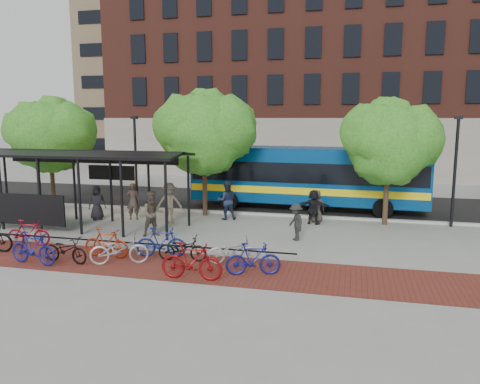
% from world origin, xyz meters
% --- Properties ---
extents(ground, '(160.00, 160.00, 0.00)m').
position_xyz_m(ground, '(0.00, 0.00, 0.00)').
color(ground, '#9E9E99').
rests_on(ground, ground).
extents(asphalt_street, '(160.00, 8.00, 0.01)m').
position_xyz_m(asphalt_street, '(0.00, 8.00, 0.01)').
color(asphalt_street, black).
rests_on(asphalt_street, ground).
extents(curb, '(160.00, 0.25, 0.12)m').
position_xyz_m(curb, '(0.00, 4.00, 0.06)').
color(curb, '#B7B7B2').
rests_on(curb, ground).
extents(brick_strip, '(24.00, 3.00, 0.01)m').
position_xyz_m(brick_strip, '(-2.00, -5.00, 0.00)').
color(brick_strip, maroon).
rests_on(brick_strip, ground).
extents(bike_rack_rail, '(12.00, 0.05, 0.95)m').
position_xyz_m(bike_rack_rail, '(-3.30, -4.10, 0.00)').
color(bike_rack_rail, black).
rests_on(bike_rack_rail, ground).
extents(building_brick, '(55.00, 14.00, 20.00)m').
position_xyz_m(building_brick, '(10.00, 26.00, 10.00)').
color(building_brick, brown).
rests_on(building_brick, ground).
extents(building_tower, '(22.00, 22.00, 30.00)m').
position_xyz_m(building_tower, '(-16.00, 40.00, 15.00)').
color(building_tower, '#7A664C').
rests_on(building_tower, ground).
extents(bus_shelter, '(10.60, 3.07, 3.60)m').
position_xyz_m(bus_shelter, '(-8.13, -0.48, 3.00)').
color(bus_shelter, black).
rests_on(bus_shelter, ground).
extents(tree_a, '(4.90, 4.00, 6.18)m').
position_xyz_m(tree_a, '(-11.91, 3.35, 4.24)').
color(tree_a, '#382619').
rests_on(tree_a, ground).
extents(tree_b, '(5.15, 4.20, 6.47)m').
position_xyz_m(tree_b, '(-2.90, 3.35, 4.46)').
color(tree_b, '#382619').
rests_on(tree_b, ground).
extents(tree_c, '(4.66, 3.80, 5.92)m').
position_xyz_m(tree_c, '(6.09, 3.35, 4.05)').
color(tree_c, '#382619').
rests_on(tree_c, ground).
extents(lamp_post_left, '(0.35, 0.20, 5.12)m').
position_xyz_m(lamp_post_left, '(-7.00, 3.60, 2.75)').
color(lamp_post_left, black).
rests_on(lamp_post_left, ground).
extents(lamp_post_right, '(0.35, 0.20, 5.12)m').
position_xyz_m(lamp_post_right, '(9.00, 3.60, 2.75)').
color(lamp_post_right, black).
rests_on(lamp_post_right, ground).
extents(bus, '(12.80, 3.43, 3.43)m').
position_xyz_m(bus, '(1.97, 6.19, 1.97)').
color(bus, navy).
rests_on(bus, ground).
extents(bike_1, '(1.80, 0.77, 1.05)m').
position_xyz_m(bike_1, '(-8.02, -3.94, 0.52)').
color(bike_1, maroon).
rests_on(bike_1, ground).
extents(bike_3, '(1.99, 0.79, 1.16)m').
position_xyz_m(bike_3, '(-6.23, -6.01, 0.58)').
color(bike_3, navy).
rests_on(bike_3, ground).
extents(bike_4, '(1.84, 0.83, 0.93)m').
position_xyz_m(bike_4, '(-5.26, -5.57, 0.47)').
color(bike_4, black).
rests_on(bike_4, ground).
extents(bike_5, '(1.80, 0.57, 1.07)m').
position_xyz_m(bike_5, '(-4.20, -4.63, 0.54)').
color(bike_5, '#A02B0E').
rests_on(bike_5, ground).
extents(bike_6, '(2.13, 1.43, 1.06)m').
position_xyz_m(bike_6, '(-3.36, -5.25, 0.53)').
color(bike_6, '#B0AFB2').
rests_on(bike_6, ground).
extents(bike_7, '(1.91, 0.88, 1.11)m').
position_xyz_m(bike_7, '(-2.27, -4.12, 0.55)').
color(bike_7, navy).
rests_on(bike_7, ground).
extents(bike_8, '(1.81, 0.79, 0.92)m').
position_xyz_m(bike_8, '(-1.35, -4.40, 0.46)').
color(bike_8, black).
rests_on(bike_8, ground).
extents(bike_9, '(2.02, 0.63, 1.20)m').
position_xyz_m(bike_9, '(-0.37, -6.17, 0.60)').
color(bike_9, maroon).
rests_on(bike_9, ground).
extents(bike_10, '(1.89, 1.15, 0.94)m').
position_xyz_m(bike_10, '(0.49, -4.27, 0.47)').
color(bike_10, '#ACACAE').
rests_on(bike_10, ground).
extents(bike_11, '(1.86, 1.00, 1.08)m').
position_xyz_m(bike_11, '(1.41, -5.28, 0.54)').
color(bike_11, navy).
rests_on(bike_11, ground).
extents(pedestrian_0, '(1.00, 0.98, 1.74)m').
position_xyz_m(pedestrian_0, '(-7.91, 1.02, 0.87)').
color(pedestrian_0, black).
rests_on(pedestrian_0, ground).
extents(pedestrian_1, '(0.76, 0.59, 1.85)m').
position_xyz_m(pedestrian_1, '(-6.17, 1.47, 0.93)').
color(pedestrian_1, '#403733').
rests_on(pedestrian_1, ground).
extents(pedestrian_2, '(1.14, 1.02, 1.95)m').
position_xyz_m(pedestrian_2, '(-1.63, 2.59, 0.98)').
color(pedestrian_2, '#1C2741').
rests_on(pedestrian_2, ground).
extents(pedestrian_3, '(1.47, 1.23, 1.97)m').
position_xyz_m(pedestrian_3, '(-4.10, 1.15, 0.99)').
color(pedestrian_3, brown).
rests_on(pedestrian_3, ground).
extents(pedestrian_5, '(1.62, 0.82, 1.67)m').
position_xyz_m(pedestrian_5, '(2.67, 2.59, 0.84)').
color(pedestrian_5, black).
rests_on(pedestrian_5, ground).
extents(pedestrian_6, '(0.89, 0.71, 1.59)m').
position_xyz_m(pedestrian_6, '(2.78, 3.03, 0.80)').
color(pedestrian_6, '#413934').
rests_on(pedestrian_6, ground).
extents(pedestrian_8, '(1.20, 1.16, 1.96)m').
position_xyz_m(pedestrian_8, '(-3.82, -1.37, 0.98)').
color(pedestrian_8, '#4E453A').
rests_on(pedestrian_8, ground).
extents(pedestrian_9, '(1.02, 1.15, 1.55)m').
position_xyz_m(pedestrian_9, '(2.22, -0.61, 0.77)').
color(pedestrian_9, '#252525').
rests_on(pedestrian_9, ground).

